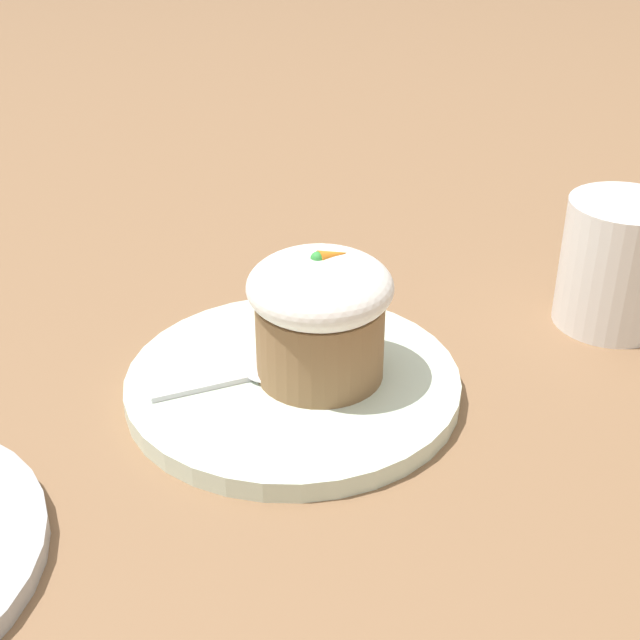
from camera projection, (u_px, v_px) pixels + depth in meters
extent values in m
plane|color=#846042|center=(293.00, 392.00, 0.61)|extent=(4.00, 4.00, 0.00)
cylinder|color=silver|center=(293.00, 383.00, 0.61)|extent=(0.23, 0.23, 0.01)
cylinder|color=olive|center=(320.00, 339.00, 0.59)|extent=(0.09, 0.09, 0.06)
ellipsoid|color=white|center=(320.00, 287.00, 0.58)|extent=(0.10, 0.10, 0.04)
cone|color=orange|center=(333.00, 256.00, 0.57)|extent=(0.02, 0.01, 0.01)
sphere|color=green|center=(318.00, 259.00, 0.56)|extent=(0.01, 0.01, 0.01)
cube|color=silver|center=(204.00, 385.00, 0.59)|extent=(0.07, 0.02, 0.00)
ellipsoid|color=silver|center=(279.00, 367.00, 0.61)|extent=(0.05, 0.04, 0.01)
cylinder|color=white|center=(617.00, 264.00, 0.67)|extent=(0.09, 0.09, 0.10)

